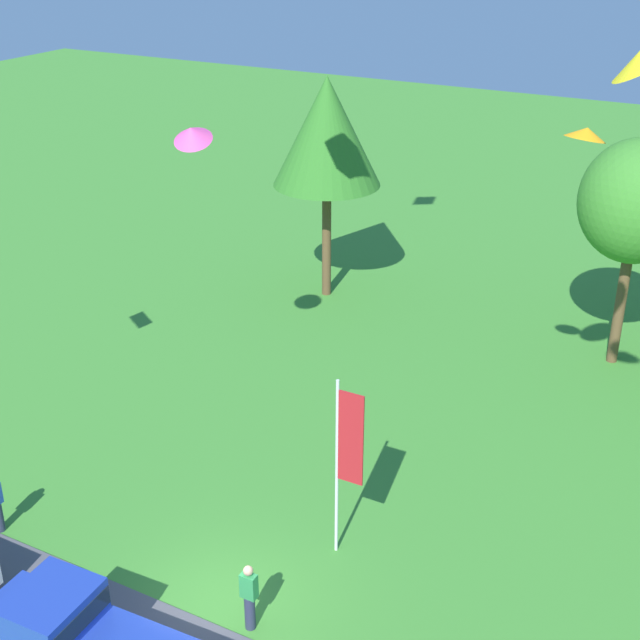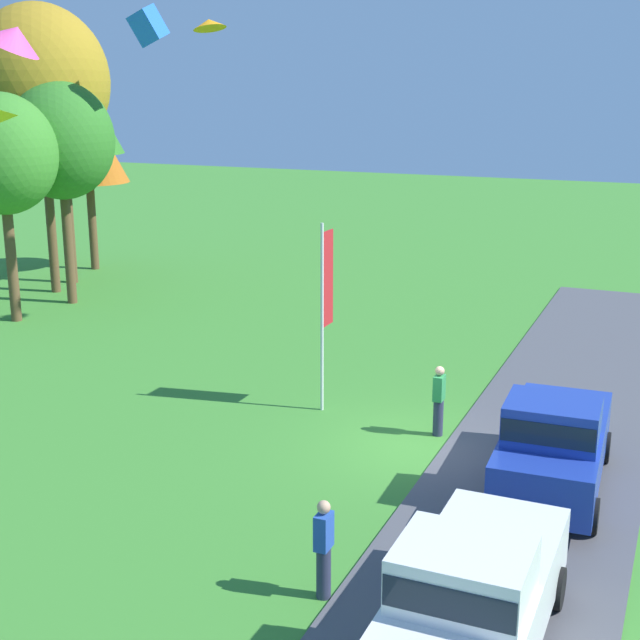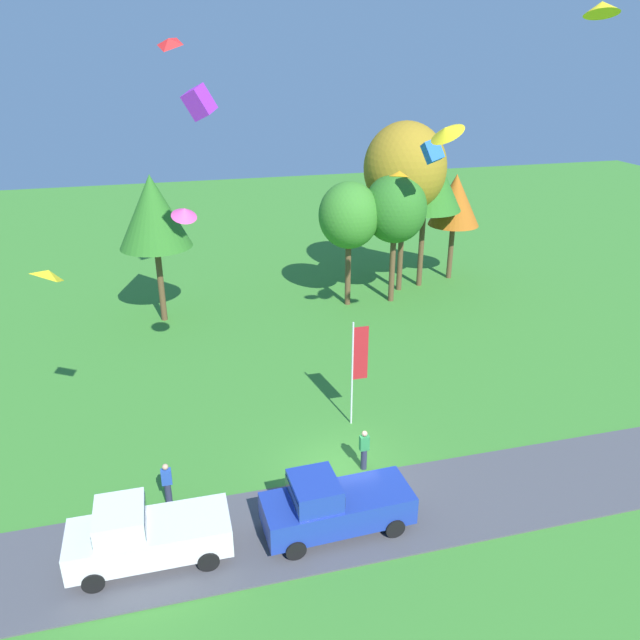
{
  "view_description": "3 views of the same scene",
  "coord_description": "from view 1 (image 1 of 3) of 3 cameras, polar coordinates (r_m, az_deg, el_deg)",
  "views": [
    {
      "loc": [
        9.27,
        -12.39,
        14.62
      ],
      "look_at": [
        0.17,
        4.58,
        5.39
      ],
      "focal_mm": 50.0,
      "sensor_mm": 36.0,
      "label": 1
    },
    {
      "loc": [
        -18.27,
        -5.23,
        8.1
      ],
      "look_at": [
        2.23,
        3.51,
        2.13
      ],
      "focal_mm": 50.0,
      "sensor_mm": 36.0,
      "label": 2
    },
    {
      "loc": [
        -5.76,
        -18.91,
        14.98
      ],
      "look_at": [
        0.67,
        5.61,
        3.93
      ],
      "focal_mm": 35.0,
      "sensor_mm": 36.0,
      "label": 3
    }
  ],
  "objects": [
    {
      "name": "kite_delta_trailing_tail",
      "position": [
        21.55,
        16.67,
        11.37
      ],
      "size": [
        1.31,
        1.32,
        0.46
      ],
      "primitive_type": "cone",
      "rotation": [
        0.21,
        0.0,
        2.69
      ],
      "color": "orange"
    },
    {
      "name": "person_watching_sky",
      "position": [
        20.25,
        -4.55,
        -17.24
      ],
      "size": [
        0.36,
        0.24,
        1.71
      ],
      "color": "#2D334C",
      "rests_on": "ground"
    },
    {
      "name": "kite_delta_mid_center",
      "position": [
        24.31,
        -8.2,
        11.72
      ],
      "size": [
        1.32,
        1.37,
        0.8
      ],
      "primitive_type": "cone",
      "rotation": [
        -0.43,
        0.0,
        3.41
      ],
      "color": "#EA4C9E"
    },
    {
      "name": "tree_center_back",
      "position": [
        33.94,
        0.45,
        11.93
      ],
      "size": [
        4.11,
        4.11,
        8.68
      ],
      "color": "brown",
      "rests_on": "ground"
    },
    {
      "name": "tree_left_of_center",
      "position": [
        30.38,
        19.61,
        7.11
      ],
      "size": [
        3.7,
        3.7,
        7.8
      ],
      "color": "brown",
      "rests_on": "ground"
    },
    {
      "name": "ground_plane",
      "position": [
        21.29,
        -6.57,
        -17.98
      ],
      "size": [
        120.0,
        120.0,
        0.0
      ],
      "primitive_type": "plane",
      "color": "#3D842D"
    },
    {
      "name": "flag_banner",
      "position": [
        20.79,
        1.68,
        -8.25
      ],
      "size": [
        0.71,
        0.08,
        4.8
      ],
      "color": "silver",
      "rests_on": "ground"
    }
  ]
}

